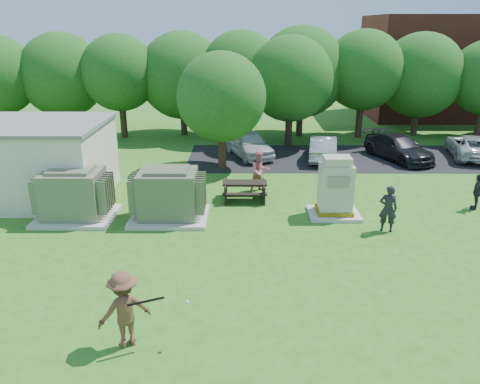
{
  "coord_description": "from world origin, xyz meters",
  "views": [
    {
      "loc": [
        0.1,
        -12.62,
        7.25
      ],
      "look_at": [
        0.0,
        4.0,
        1.3
      ],
      "focal_mm": 35.0,
      "sensor_mm": 36.0,
      "label": 1
    }
  ],
  "objects_px": {
    "transformer_left": "(74,195)",
    "car_silver_b": "(470,146)",
    "person_at_picnic": "(260,171)",
    "car_silver_a": "(323,148)",
    "batter": "(124,310)",
    "picnic_table": "(245,189)",
    "person_walking_right": "(477,192)",
    "transformer_right": "(168,195)",
    "car_dark": "(398,148)",
    "car_white": "(249,144)",
    "person_by_generator": "(388,209)",
    "generator_cabinet": "(335,190)"
  },
  "relations": [
    {
      "from": "batter",
      "to": "car_silver_a",
      "type": "relative_size",
      "value": 0.47
    },
    {
      "from": "picnic_table",
      "to": "car_silver_a",
      "type": "distance_m",
      "value": 7.97
    },
    {
      "from": "batter",
      "to": "car_silver_a",
      "type": "xyz_separation_m",
      "value": [
        7.33,
        16.49,
        -0.29
      ]
    },
    {
      "from": "transformer_right",
      "to": "batter",
      "type": "bearing_deg",
      "value": -89.05
    },
    {
      "from": "person_at_picnic",
      "to": "car_silver_b",
      "type": "relative_size",
      "value": 0.41
    },
    {
      "from": "picnic_table",
      "to": "car_silver_a",
      "type": "height_order",
      "value": "car_silver_a"
    },
    {
      "from": "transformer_right",
      "to": "car_dark",
      "type": "xyz_separation_m",
      "value": [
        11.75,
        8.76,
        -0.28
      ]
    },
    {
      "from": "batter",
      "to": "car_silver_a",
      "type": "height_order",
      "value": "batter"
    },
    {
      "from": "picnic_table",
      "to": "car_dark",
      "type": "bearing_deg",
      "value": 37.15
    },
    {
      "from": "transformer_left",
      "to": "car_white",
      "type": "height_order",
      "value": "transformer_left"
    },
    {
      "from": "generator_cabinet",
      "to": "batter",
      "type": "relative_size",
      "value": 1.26
    },
    {
      "from": "transformer_left",
      "to": "car_silver_b",
      "type": "distance_m",
      "value": 21.81
    },
    {
      "from": "batter",
      "to": "person_walking_right",
      "type": "relative_size",
      "value": 1.27
    },
    {
      "from": "transformer_left",
      "to": "car_silver_b",
      "type": "relative_size",
      "value": 0.64
    },
    {
      "from": "transformer_right",
      "to": "car_dark",
      "type": "relative_size",
      "value": 0.63
    },
    {
      "from": "transformer_right",
      "to": "picnic_table",
      "type": "bearing_deg",
      "value": 35.38
    },
    {
      "from": "batter",
      "to": "car_silver_b",
      "type": "distance_m",
      "value": 23.29
    },
    {
      "from": "car_silver_a",
      "to": "person_by_generator",
      "type": "bearing_deg",
      "value": 104.15
    },
    {
      "from": "person_walking_right",
      "to": "car_white",
      "type": "height_order",
      "value": "person_walking_right"
    },
    {
      "from": "batter",
      "to": "person_at_picnic",
      "type": "height_order",
      "value": "batter"
    },
    {
      "from": "generator_cabinet",
      "to": "car_dark",
      "type": "distance_m",
      "value": 9.86
    },
    {
      "from": "transformer_left",
      "to": "generator_cabinet",
      "type": "distance_m",
      "value": 10.29
    },
    {
      "from": "person_at_picnic",
      "to": "person_walking_right",
      "type": "distance_m",
      "value": 9.18
    },
    {
      "from": "person_at_picnic",
      "to": "car_silver_a",
      "type": "xyz_separation_m",
      "value": [
        3.78,
        5.44,
        -0.27
      ]
    },
    {
      "from": "person_at_picnic",
      "to": "batter",
      "type": "bearing_deg",
      "value": -129.26
    },
    {
      "from": "picnic_table",
      "to": "car_silver_b",
      "type": "xyz_separation_m",
      "value": [
        13.06,
        7.11,
        0.14
      ]
    },
    {
      "from": "transformer_left",
      "to": "picnic_table",
      "type": "height_order",
      "value": "transformer_left"
    },
    {
      "from": "transformer_right",
      "to": "person_at_picnic",
      "type": "relative_size",
      "value": 1.58
    },
    {
      "from": "car_dark",
      "to": "car_silver_a",
      "type": "bearing_deg",
      "value": 158.64
    },
    {
      "from": "person_by_generator",
      "to": "generator_cabinet",
      "type": "bearing_deg",
      "value": -28.66
    },
    {
      "from": "batter",
      "to": "person_walking_right",
      "type": "bearing_deg",
      "value": -173.11
    },
    {
      "from": "car_white",
      "to": "car_silver_a",
      "type": "bearing_deg",
      "value": -30.82
    },
    {
      "from": "picnic_table",
      "to": "transformer_right",
      "type": "bearing_deg",
      "value": -144.62
    },
    {
      "from": "generator_cabinet",
      "to": "picnic_table",
      "type": "distance_m",
      "value": 4.03
    },
    {
      "from": "transformer_left",
      "to": "car_silver_b",
      "type": "height_order",
      "value": "transformer_left"
    },
    {
      "from": "transformer_right",
      "to": "batter",
      "type": "xyz_separation_m",
      "value": [
        0.13,
        -7.77,
        -0.0
      ]
    },
    {
      "from": "transformer_right",
      "to": "car_white",
      "type": "xyz_separation_m",
      "value": [
        3.25,
        9.4,
        -0.23
      ]
    },
    {
      "from": "person_by_generator",
      "to": "person_at_picnic",
      "type": "distance_m",
      "value": 6.36
    },
    {
      "from": "car_silver_a",
      "to": "person_walking_right",
      "type": "bearing_deg",
      "value": 133.56
    },
    {
      "from": "picnic_table",
      "to": "car_silver_b",
      "type": "relative_size",
      "value": 0.41
    },
    {
      "from": "transformer_right",
      "to": "person_by_generator",
      "type": "distance_m",
      "value": 8.33
    },
    {
      "from": "picnic_table",
      "to": "person_at_picnic",
      "type": "distance_m",
      "value": 1.42
    },
    {
      "from": "car_silver_b",
      "to": "car_silver_a",
      "type": "bearing_deg",
      "value": 15.47
    },
    {
      "from": "transformer_right",
      "to": "picnic_table",
      "type": "xyz_separation_m",
      "value": [
        2.99,
        2.12,
        -0.46
      ]
    },
    {
      "from": "picnic_table",
      "to": "person_walking_right",
      "type": "height_order",
      "value": "person_walking_right"
    },
    {
      "from": "person_by_generator",
      "to": "car_white",
      "type": "bearing_deg",
      "value": -51.1
    },
    {
      "from": "car_white",
      "to": "person_walking_right",
      "type": "bearing_deg",
      "value": -63.23
    },
    {
      "from": "person_walking_right",
      "to": "car_silver_b",
      "type": "distance_m",
      "value": 8.83
    },
    {
      "from": "car_silver_b",
      "to": "car_white",
      "type": "bearing_deg",
      "value": 11.3
    },
    {
      "from": "generator_cabinet",
      "to": "car_dark",
      "type": "height_order",
      "value": "generator_cabinet"
    }
  ]
}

